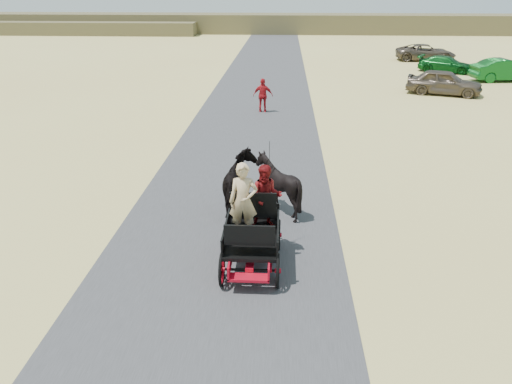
# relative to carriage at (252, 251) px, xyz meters

# --- Properties ---
(ground) EXTENTS (140.00, 140.00, 0.00)m
(ground) POSITION_rel_carriage_xyz_m (-0.77, -2.24, -0.36)
(ground) COLOR tan
(road) EXTENTS (6.00, 140.00, 0.01)m
(road) POSITION_rel_carriage_xyz_m (-0.77, -2.24, -0.35)
(road) COLOR #38383A
(road) RESTS_ON ground
(ridge_far) EXTENTS (140.00, 6.00, 2.40)m
(ridge_far) POSITION_rel_carriage_xyz_m (-0.77, 59.76, 0.84)
(ridge_far) COLOR brown
(ridge_far) RESTS_ON ground
(ridge_near) EXTENTS (40.00, 4.00, 1.60)m
(ridge_near) POSITION_rel_carriage_xyz_m (-30.77, 55.76, 0.44)
(ridge_near) COLOR brown
(ridge_near) RESTS_ON ground
(carriage) EXTENTS (1.30, 2.40, 0.72)m
(carriage) POSITION_rel_carriage_xyz_m (0.00, 0.00, 0.00)
(carriage) COLOR black
(carriage) RESTS_ON ground
(horse_left) EXTENTS (0.91, 2.01, 1.70)m
(horse_left) POSITION_rel_carriage_xyz_m (-0.55, 3.00, 0.49)
(horse_left) COLOR black
(horse_left) RESTS_ON ground
(horse_right) EXTENTS (1.37, 1.54, 1.70)m
(horse_right) POSITION_rel_carriage_xyz_m (0.55, 3.00, 0.49)
(horse_right) COLOR black
(horse_right) RESTS_ON ground
(driver_man) EXTENTS (0.66, 0.43, 1.80)m
(driver_man) POSITION_rel_carriage_xyz_m (-0.20, 0.05, 1.26)
(driver_man) COLOR tan
(driver_man) RESTS_ON carriage
(passenger_woman) EXTENTS (0.77, 0.60, 1.58)m
(passenger_woman) POSITION_rel_carriage_xyz_m (0.30, 0.60, 1.15)
(passenger_woman) COLOR #660C0F
(passenger_woman) RESTS_ON carriage
(pedestrian) EXTENTS (1.02, 0.45, 1.73)m
(pedestrian) POSITION_rel_carriage_xyz_m (-0.41, 15.24, 0.50)
(pedestrian) COLOR #A11219
(pedestrian) RESTS_ON ground
(car_a) EXTENTS (4.65, 3.05, 1.47)m
(car_a) POSITION_rel_carriage_xyz_m (10.20, 20.25, 0.38)
(car_a) COLOR brown
(car_a) RESTS_ON ground
(car_b) EXTENTS (4.68, 2.11, 1.49)m
(car_b) POSITION_rel_carriage_xyz_m (15.64, 24.97, 0.39)
(car_b) COLOR #0C4C19
(car_b) RESTS_ON ground
(car_c) EXTENTS (4.36, 3.32, 1.18)m
(car_c) POSITION_rel_carriage_xyz_m (12.73, 28.50, 0.23)
(car_c) COLOR #0C4C19
(car_c) RESTS_ON ground
(car_d) EXTENTS (5.06, 2.53, 1.38)m
(car_d) POSITION_rel_carriage_xyz_m (12.72, 34.53, 0.33)
(car_d) COLOR brown
(car_d) RESTS_ON ground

